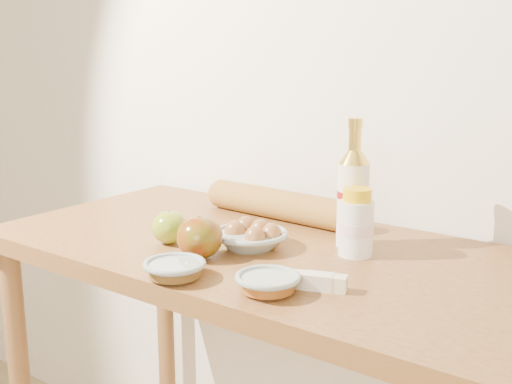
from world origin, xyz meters
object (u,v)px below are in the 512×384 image
table (264,300)px  cream_bottle (356,225)px  bourbon_bottle (353,195)px  baguette (278,204)px  egg_bowl (251,237)px

table → cream_bottle: bearing=16.5°
table → cream_bottle: size_ratio=8.78×
bourbon_bottle → baguette: 0.27m
bourbon_bottle → egg_bowl: 0.23m
table → egg_bowl: egg_bowl is taller
egg_bowl → baguette: bearing=110.9°
cream_bottle → egg_bowl: size_ratio=0.75×
table → bourbon_bottle: (0.15, 0.10, 0.23)m
bourbon_bottle → egg_bowl: (-0.16, -0.13, -0.09)m
cream_bottle → baguette: size_ratio=0.31×
cream_bottle → egg_bowl: 0.22m
table → egg_bowl: 0.15m
egg_bowl → baguette: size_ratio=0.42×
table → cream_bottle: (0.18, 0.05, 0.19)m
table → bourbon_bottle: bourbon_bottle is taller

